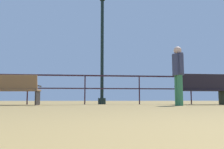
# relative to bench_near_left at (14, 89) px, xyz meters

# --- Properties ---
(pier_railing) EXTENTS (25.28, 0.05, 1.03)m
(pier_railing) POSITION_rel_bench_near_left_xyz_m (3.08, 0.89, 0.27)
(pier_railing) COLOR #2F1A23
(pier_railing) RESTS_ON ground_plane
(bench_near_left) EXTENTS (1.47, 0.76, 0.90)m
(bench_near_left) POSITION_rel_bench_near_left_xyz_m (0.00, 0.00, 0.00)
(bench_near_left) COLOR brown
(bench_near_left) RESTS_ON ground_plane
(bench_near_right) EXTENTS (1.61, 0.63, 1.00)m
(bench_near_right) POSITION_rel_bench_near_left_xyz_m (5.96, -0.01, 0.06)
(bench_near_right) COLOR black
(bench_near_right) RESTS_ON ground_plane
(lamppost_center) EXTENTS (0.28, 0.28, 4.35)m
(lamppost_center) POSITION_rel_bench_near_left_xyz_m (2.73, 1.17, 1.77)
(lamppost_center) COLOR black
(lamppost_center) RESTS_ON ground_plane
(person_by_bench) EXTENTS (0.32, 0.53, 1.66)m
(person_by_bench) POSITION_rel_bench_near_left_xyz_m (4.70, -1.10, 0.46)
(person_by_bench) COLOR #35794C
(person_by_bench) RESTS_ON ground_plane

